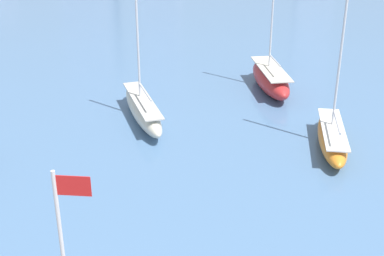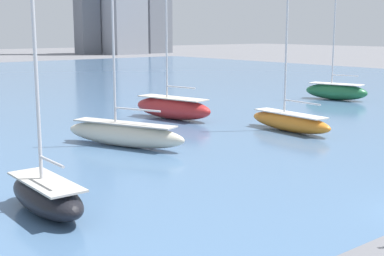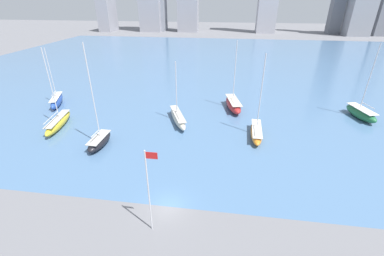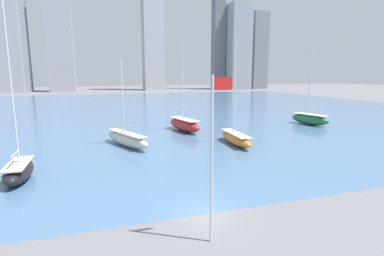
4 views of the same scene
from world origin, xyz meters
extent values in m
cube|color=#4C7099|center=(0.00, 70.00, 0.00)|extent=(180.00, 140.00, 0.00)
cube|color=red|center=(-0.34, -3.39, 9.34)|extent=(1.10, 0.03, 0.70)
ellipsoid|color=orange|center=(11.61, 19.02, 0.82)|extent=(2.36, 9.17, 1.63)
cube|color=silver|center=(11.61, 19.02, 1.59)|extent=(1.93, 7.52, 0.10)
cube|color=#2D2D33|center=(11.61, 19.02, 0.37)|extent=(0.23, 1.64, 0.74)
cylinder|color=silver|center=(11.64, 19.70, 7.97)|extent=(0.18, 0.18, 12.66)
cylinder|color=silver|center=(11.56, 17.66, 2.74)|extent=(0.32, 4.08, 0.14)
ellipsoid|color=beige|center=(-3.22, 22.77, 0.94)|extent=(5.84, 10.52, 1.87)
cube|color=#BCB7AD|center=(-3.22, 22.77, 1.82)|extent=(4.79, 8.63, 0.10)
cube|color=#2D2D33|center=(-3.22, 22.77, 0.42)|extent=(0.90, 1.83, 0.84)
cylinder|color=silver|center=(-3.53, 23.50, 6.81)|extent=(0.18, 0.18, 9.88)
cylinder|color=silver|center=(-2.73, 21.62, 2.97)|extent=(1.73, 3.82, 0.14)
ellipsoid|color=#B72828|center=(7.54, 30.94, 1.10)|extent=(4.56, 9.80, 2.19)
cube|color=beige|center=(7.54, 30.94, 2.15)|extent=(3.74, 8.03, 0.10)
cube|color=#2D2D33|center=(7.54, 30.94, 0.50)|extent=(0.53, 1.70, 0.99)
cylinder|color=silver|center=(7.38, 31.63, 8.30)|extent=(0.18, 0.18, 12.21)
cylinder|color=silver|center=(7.78, 29.87, 3.30)|extent=(0.94, 3.56, 0.14)
camera|label=1|loc=(4.67, -17.32, 17.88)|focal=50.00mm
camera|label=2|loc=(-24.45, -11.95, 8.82)|focal=50.00mm
camera|label=3|loc=(6.02, -22.10, 22.07)|focal=24.00mm
camera|label=4|loc=(-7.09, -18.66, 9.85)|focal=28.00mm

